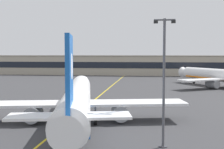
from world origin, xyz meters
TOP-DOWN VIEW (x-y plane):
  - taxiway_centreline at (0.00, 30.00)m, footprint 0.84×180.00m
  - airliner_foreground at (1.49, 15.81)m, footprint 32.31×41.19m
  - apron_lamp_post at (13.38, 5.84)m, footprint 2.24×0.90m
  - terminal_building at (3.56, 114.16)m, footprint 141.60×12.40m

SIDE VIEW (x-z plane):
  - taxiway_centreline at x=0.00m, z-range 0.00..0.01m
  - airliner_foreground at x=1.49m, z-range -2.46..9.19m
  - terminal_building at x=3.56m, z-range 0.01..9.22m
  - apron_lamp_post at x=13.38m, z-range 0.31..13.89m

